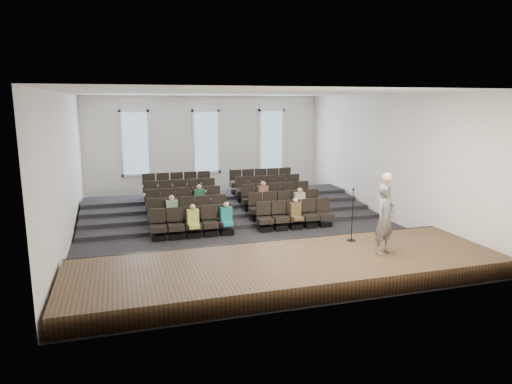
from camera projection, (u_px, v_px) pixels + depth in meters
The scene contains 14 objects.
ground at pixel (242, 228), 17.18m from camera, with size 14.00×14.00×0.00m, color black.
ceiling at pixel (241, 93), 16.21m from camera, with size 12.00×14.00×0.02m, color white.
wall_back at pixel (206, 145), 23.29m from camera, with size 12.00×0.04×5.00m, color white.
wall_front at pixel (323, 202), 10.10m from camera, with size 12.00×0.04×5.00m, color white.
wall_left at pixel (65, 169), 14.99m from camera, with size 0.04×14.00×5.00m, color white.
wall_right at pixel (385, 157), 18.39m from camera, with size 0.04×14.00×5.00m, color white.
stage at pixel (290, 269), 12.34m from camera, with size 11.80×3.60×0.50m, color #4E3721.
stage_lip at pixel (270, 249), 14.00m from camera, with size 11.80×0.06×0.52m, color black.
risers at pixel (223, 205), 20.12m from camera, with size 11.80×4.80×0.60m.
seating_rows at pixel (232, 202), 18.49m from camera, with size 6.80×4.70×1.67m.
windows at pixel (206, 142), 23.19m from camera, with size 8.44×0.10×3.24m.
audience at pixel (237, 206), 17.28m from camera, with size 5.45×2.64×1.10m.
speaker at pixel (385, 219), 12.67m from camera, with size 0.72×0.47×1.97m, color #605E5B.
mic_stand at pixel (352, 225), 13.91m from camera, with size 0.27×0.27×1.64m.
Camera 1 is at (-4.26, -16.04, 4.68)m, focal length 32.00 mm.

